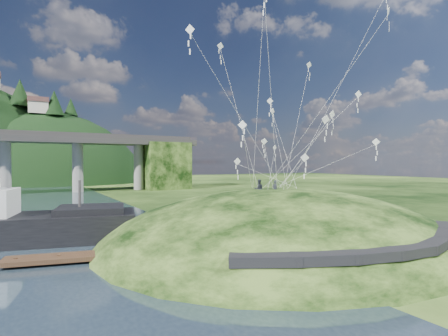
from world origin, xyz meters
TOP-DOWN VIEW (x-y plane):
  - ground at (0.00, 0.00)m, footprint 320.00×320.00m
  - grass_hill at (8.00, 2.00)m, footprint 36.00×32.00m
  - footpath at (7.46, -9.74)m, footprint 22.29×5.84m
  - work_barge at (-14.95, 13.79)m, footprint 23.36×11.51m
  - wooden_dock at (-8.39, 3.94)m, footprint 13.41×5.21m
  - kite_flyers at (6.89, 3.45)m, footprint 1.74×2.12m
  - kite_swarm at (9.93, 2.15)m, footprint 19.84×16.03m

SIDE VIEW (x-z plane):
  - grass_hill at x=8.00m, z-range -8.00..5.00m
  - ground at x=0.00m, z-range 0.00..0.00m
  - wooden_dock at x=-8.39m, z-range -0.06..0.89m
  - work_barge at x=-14.95m, z-range -1.97..5.92m
  - footpath at x=7.46m, z-range 1.67..2.50m
  - kite_flyers at x=6.89m, z-range 4.93..6.84m
  - kite_swarm at x=9.93m, z-range 4.11..25.22m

